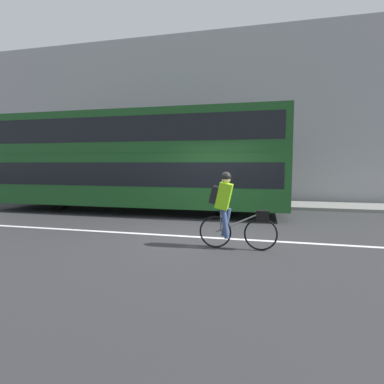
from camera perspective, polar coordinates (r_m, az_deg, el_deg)
ground_plane at (r=7.44m, az=1.78°, el=-8.45°), size 80.00×80.00×0.00m
road_center_line at (r=7.36m, az=1.64°, el=-8.58°), size 50.00×0.14×0.01m
sidewalk_curb at (r=13.37m, az=7.01°, el=-2.02°), size 60.00×2.42×0.12m
building_facade at (r=14.77m, az=7.79°, el=14.01°), size 60.00×0.30×7.99m
bus at (r=11.25m, az=-10.52°, el=6.47°), size 10.72×2.48×3.58m
cyclist_on_bike at (r=6.29m, az=7.19°, el=-2.96°), size 1.63×0.32×1.62m
trash_bin at (r=14.19m, az=-9.23°, el=0.63°), size 0.54×0.54×0.99m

